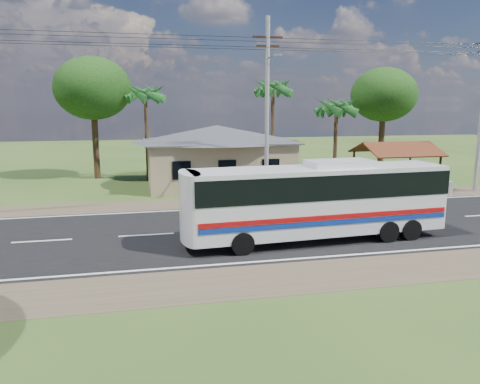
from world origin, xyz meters
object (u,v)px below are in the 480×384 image
at_px(waiting_shed, 396,150).
at_px(person, 426,184).
at_px(coach_bus, 319,195).
at_px(motorcycle, 240,193).

relative_size(waiting_shed, person, 3.55).
relative_size(waiting_shed, coach_bus, 0.45).
height_order(waiting_shed, coach_bus, coach_bus).
bearing_deg(waiting_shed, person, -72.52).
relative_size(coach_bus, motorcycle, 7.46).
bearing_deg(coach_bus, person, 34.19).
distance_m(waiting_shed, person, 3.34).
xyz_separation_m(waiting_shed, motorcycle, (-11.53, -1.21, -2.32)).
xyz_separation_m(waiting_shed, person, (0.80, -2.55, -2.00)).
height_order(coach_bus, person, coach_bus).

